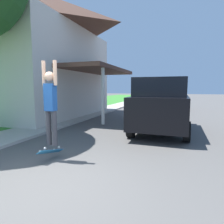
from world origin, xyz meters
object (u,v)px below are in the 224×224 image
at_px(car_down_street, 167,101).
at_px(skateboarder, 51,102).
at_px(suv_parked, 162,103).
at_px(skateboard, 50,151).

bearing_deg(car_down_street, skateboarder, -97.76).
xyz_separation_m(suv_parked, car_down_street, (-0.41, 9.15, -0.49)).
bearing_deg(car_down_street, suv_parked, -87.45).
height_order(suv_parked, skateboard, suv_parked).
distance_m(suv_parked, car_down_street, 9.17).
distance_m(car_down_street, skateboard, 13.70).
relative_size(car_down_street, skateboard, 5.57).
height_order(car_down_street, skateboard, car_down_street).
bearing_deg(skateboarder, skateboard, 149.08).
bearing_deg(car_down_street, skateboard, -98.22).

